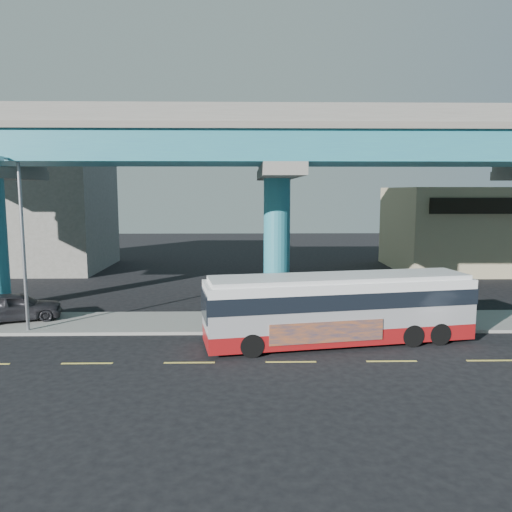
{
  "coord_description": "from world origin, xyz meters",
  "views": [
    {
      "loc": [
        -1.77,
        -19.23,
        6.7
      ],
      "look_at": [
        -1.29,
        4.0,
        3.67
      ],
      "focal_mm": 35.0,
      "sensor_mm": 36.0,
      "label": 1
    }
  ],
  "objects_px": {
    "transit_bus": "(339,306)",
    "parked_car": "(17,306)",
    "street_lamp": "(16,220)",
    "stop_sign": "(368,294)"
  },
  "relations": [
    {
      "from": "transit_bus",
      "to": "parked_car",
      "type": "bearing_deg",
      "value": 156.98
    },
    {
      "from": "street_lamp",
      "to": "stop_sign",
      "type": "relative_size",
      "value": 3.59
    },
    {
      "from": "parked_car",
      "to": "street_lamp",
      "type": "distance_m",
      "value": 5.27
    },
    {
      "from": "transit_bus",
      "to": "street_lamp",
      "type": "bearing_deg",
      "value": 164.82
    },
    {
      "from": "parked_car",
      "to": "stop_sign",
      "type": "xyz_separation_m",
      "value": [
        17.53,
        -1.58,
        0.88
      ]
    },
    {
      "from": "transit_bus",
      "to": "parked_car",
      "type": "height_order",
      "value": "transit_bus"
    },
    {
      "from": "parked_car",
      "to": "stop_sign",
      "type": "distance_m",
      "value": 17.63
    },
    {
      "from": "transit_bus",
      "to": "street_lamp",
      "type": "xyz_separation_m",
      "value": [
        -14.46,
        1.28,
        3.76
      ]
    },
    {
      "from": "transit_bus",
      "to": "street_lamp",
      "type": "height_order",
      "value": "street_lamp"
    },
    {
      "from": "transit_bus",
      "to": "parked_car",
      "type": "xyz_separation_m",
      "value": [
        -15.76,
        3.61,
        -0.79
      ]
    }
  ]
}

